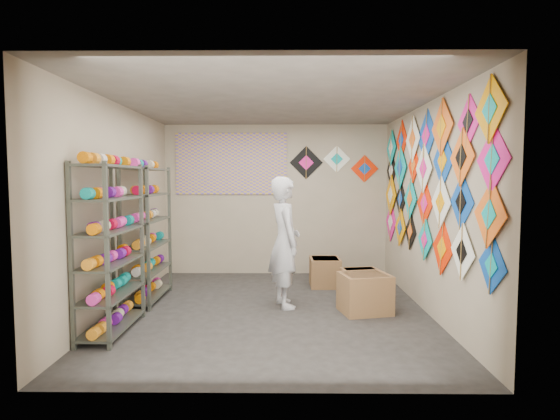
{
  "coord_description": "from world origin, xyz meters",
  "views": [
    {
      "loc": [
        0.16,
        -5.65,
        1.72
      ],
      "look_at": [
        0.1,
        0.3,
        1.3
      ],
      "focal_mm": 28.0,
      "sensor_mm": 36.0,
      "label": 1
    }
  ],
  "objects_px": {
    "carton_a": "(365,293)",
    "carton_b": "(361,284)",
    "shelf_rack_front": "(110,248)",
    "shopkeeper": "(285,242)",
    "shelf_rack_back": "(147,234)",
    "carton_c": "(325,272)"
  },
  "relations": [
    {
      "from": "carton_b",
      "to": "carton_c",
      "type": "relative_size",
      "value": 1.0
    },
    {
      "from": "shopkeeper",
      "to": "carton_a",
      "type": "xyz_separation_m",
      "value": [
        1.04,
        -0.28,
        -0.63
      ]
    },
    {
      "from": "shelf_rack_back",
      "to": "carton_c",
      "type": "bearing_deg",
      "value": 18.13
    },
    {
      "from": "shopkeeper",
      "to": "carton_c",
      "type": "xyz_separation_m",
      "value": [
        0.65,
        1.12,
        -0.65
      ]
    },
    {
      "from": "shelf_rack_front",
      "to": "carton_b",
      "type": "relative_size",
      "value": 3.66
    },
    {
      "from": "shelf_rack_front",
      "to": "carton_b",
      "type": "bearing_deg",
      "value": 24.69
    },
    {
      "from": "shopkeeper",
      "to": "shelf_rack_back",
      "type": "bearing_deg",
      "value": 65.63
    },
    {
      "from": "shopkeeper",
      "to": "carton_b",
      "type": "height_order",
      "value": "shopkeeper"
    },
    {
      "from": "shelf_rack_back",
      "to": "shelf_rack_front",
      "type": "bearing_deg",
      "value": -90.0
    },
    {
      "from": "shopkeeper",
      "to": "carton_c",
      "type": "bearing_deg",
      "value": -46.52
    },
    {
      "from": "carton_c",
      "to": "shopkeeper",
      "type": "bearing_deg",
      "value": -120.82
    },
    {
      "from": "carton_a",
      "to": "carton_b",
      "type": "height_order",
      "value": "carton_a"
    },
    {
      "from": "shelf_rack_back",
      "to": "carton_b",
      "type": "distance_m",
      "value": 3.13
    },
    {
      "from": "shopkeeper",
      "to": "carton_b",
      "type": "bearing_deg",
      "value": -87.78
    },
    {
      "from": "carton_a",
      "to": "carton_c",
      "type": "height_order",
      "value": "carton_a"
    },
    {
      "from": "shelf_rack_back",
      "to": "carton_b",
      "type": "relative_size",
      "value": 3.66
    },
    {
      "from": "carton_b",
      "to": "carton_c",
      "type": "distance_m",
      "value": 0.88
    },
    {
      "from": "shelf_rack_back",
      "to": "carton_a",
      "type": "height_order",
      "value": "shelf_rack_back"
    },
    {
      "from": "shopkeeper",
      "to": "carton_c",
      "type": "height_order",
      "value": "shopkeeper"
    },
    {
      "from": "shopkeeper",
      "to": "carton_b",
      "type": "distance_m",
      "value": 1.34
    },
    {
      "from": "carton_a",
      "to": "carton_b",
      "type": "relative_size",
      "value": 1.16
    },
    {
      "from": "shelf_rack_back",
      "to": "shopkeeper",
      "type": "distance_m",
      "value": 1.96
    }
  ]
}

